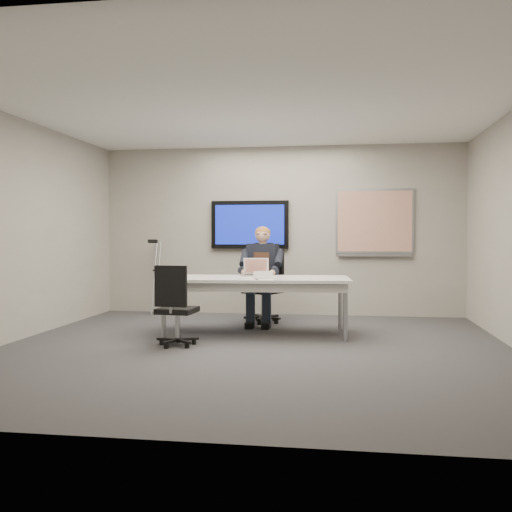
# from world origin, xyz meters

# --- Properties ---
(floor) EXTENTS (6.00, 6.00, 0.02)m
(floor) POSITION_xyz_m (0.00, 0.00, 0.00)
(floor) COLOR #39393B
(floor) RESTS_ON ground
(ceiling) EXTENTS (6.00, 6.00, 0.02)m
(ceiling) POSITION_xyz_m (0.00, 0.00, 2.80)
(ceiling) COLOR white
(ceiling) RESTS_ON wall_back
(wall_back) EXTENTS (6.00, 0.02, 2.80)m
(wall_back) POSITION_xyz_m (0.00, 3.00, 1.40)
(wall_back) COLOR #ACA79B
(wall_back) RESTS_ON ground
(wall_front) EXTENTS (6.00, 0.02, 2.80)m
(wall_front) POSITION_xyz_m (0.00, -3.00, 1.40)
(wall_front) COLOR #ACA79B
(wall_front) RESTS_ON ground
(wall_left) EXTENTS (0.02, 6.00, 2.80)m
(wall_left) POSITION_xyz_m (-3.00, 0.00, 1.40)
(wall_left) COLOR #ACA79B
(wall_left) RESTS_ON ground
(conference_table) EXTENTS (2.53, 1.20, 0.76)m
(conference_table) POSITION_xyz_m (-0.11, 1.01, 0.67)
(conference_table) COLOR white
(conference_table) RESTS_ON ground
(tv_display) EXTENTS (1.30, 0.09, 0.80)m
(tv_display) POSITION_xyz_m (-0.50, 2.95, 1.50)
(tv_display) COLOR black
(tv_display) RESTS_ON wall_back
(whiteboard) EXTENTS (1.25, 0.08, 1.10)m
(whiteboard) POSITION_xyz_m (1.55, 2.97, 1.53)
(whiteboard) COLOR #9A9DA2
(whiteboard) RESTS_ON wall_back
(office_chair_far) EXTENTS (0.70, 0.70, 1.11)m
(office_chair_far) POSITION_xyz_m (-0.13, 2.08, 0.35)
(office_chair_far) COLOR black
(office_chair_far) RESTS_ON ground
(office_chair_near) EXTENTS (0.50, 0.50, 0.97)m
(office_chair_near) POSITION_xyz_m (-0.92, 0.04, 0.30)
(office_chair_near) COLOR black
(office_chair_near) RESTS_ON ground
(seated_person) EXTENTS (0.48, 0.82, 1.46)m
(seated_person) POSITION_xyz_m (-0.15, 1.81, 0.59)
(seated_person) COLOR #202836
(seated_person) RESTS_ON office_chair_far
(crutch) EXTENTS (0.33, 0.74, 1.34)m
(crutch) POSITION_xyz_m (-2.07, 2.76, 0.64)
(crutch) COLOR #A6A9AE
(crutch) RESTS_ON ground
(laptop) EXTENTS (0.37, 0.35, 0.25)m
(laptop) POSITION_xyz_m (-0.16, 1.29, 0.82)
(laptop) COLOR silver
(laptop) RESTS_ON conference_table
(name_tent) EXTENTS (0.26, 0.16, 0.10)m
(name_tent) POSITION_xyz_m (0.02, 0.78, 0.81)
(name_tent) COLOR white
(name_tent) RESTS_ON conference_table
(pen) EXTENTS (0.06, 0.15, 0.01)m
(pen) POSITION_xyz_m (-0.04, 0.63, 0.77)
(pen) COLOR black
(pen) RESTS_ON conference_table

